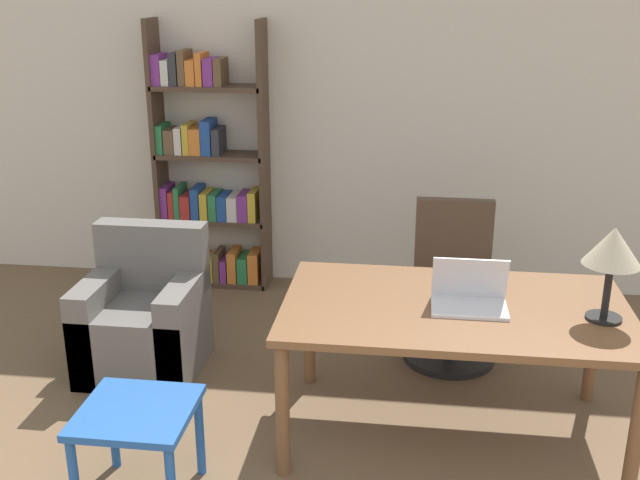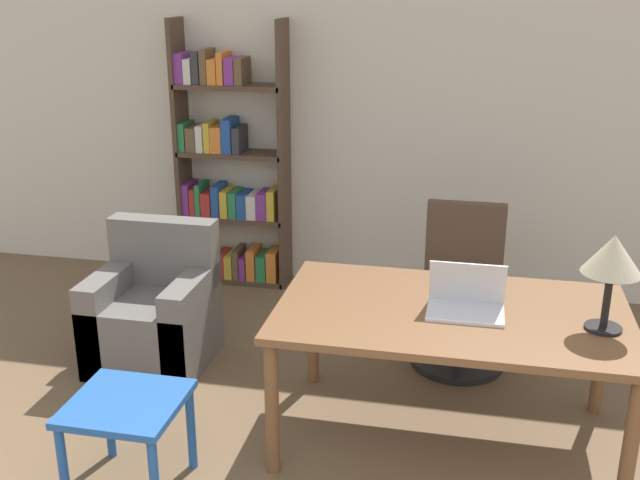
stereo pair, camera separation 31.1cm
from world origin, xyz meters
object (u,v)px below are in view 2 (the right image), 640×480
Objects in this scene: laptop at (466,302)px; table_lamp at (613,258)px; office_chair at (461,298)px; armchair at (154,316)px; desk at (451,324)px; bookshelf at (228,177)px; side_table_blue at (127,416)px.

laptop is 0.80× the size of table_lamp.
armchair is (-1.90, -0.43, -0.12)m from office_chair.
armchair reaches higher than desk.
laptop is 0.18× the size of bookshelf.
office_chair is 1.96× the size of side_table_blue.
bookshelf is at bearing 88.71° from armchair.
desk is 1.97m from armchair.
armchair is (-1.93, 0.52, -0.51)m from laptop.
laptop is at bearing 25.34° from side_table_blue.
laptop is at bearing -45.75° from bookshelf.
desk is 0.85× the size of bookshelf.
office_chair is at bearing 123.74° from table_lamp.
side_table_blue is at bearing -131.53° from office_chair.
table_lamp is at bearing -38.35° from bookshelf.
side_table_blue is 2.73m from bookshelf.
bookshelf reaches higher than desk.
side_table_blue is (-1.45, -0.73, -0.28)m from desk.
armchair is (-1.87, 0.51, -0.37)m from desk.
laptop is at bearing -87.97° from office_chair.
side_table_blue is at bearing -81.72° from bookshelf.
bookshelf is (-2.54, 2.01, -0.26)m from table_lamp.
armchair is at bearing 164.98° from laptop.
bookshelf is at bearing 134.25° from laptop.
desk is 0.97m from office_chair.
armchair is at bearing 108.79° from side_table_blue.
table_lamp is at bearing -6.15° from desk.
laptop is 2.72m from bookshelf.
desk is 1.98× the size of armchair.
table_lamp reaches higher than desk.
armchair is 1.54m from bookshelf.
laptop is at bearing 174.39° from table_lamp.
side_table_blue is (-1.48, -1.67, -0.02)m from office_chair.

